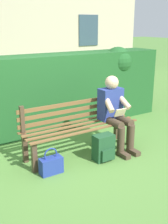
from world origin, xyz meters
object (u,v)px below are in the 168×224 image
park_bench (78,125)px  person_seated (115,111)px  backpack (104,148)px  handbag (51,165)px

park_bench → person_seated: person_seated is taller
park_bench → backpack: size_ratio=4.68×
park_bench → handbag: (0.68, 0.41, -0.33)m
person_seated → backpack: bearing=34.0°
backpack → park_bench: bearing=-69.9°
person_seated → backpack: size_ratio=2.97×
person_seated → handbag: 1.39m
person_seated → backpack: person_seated is taller
park_bench → backpack: park_bench is taller
park_bench → handbag: size_ratio=4.93×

